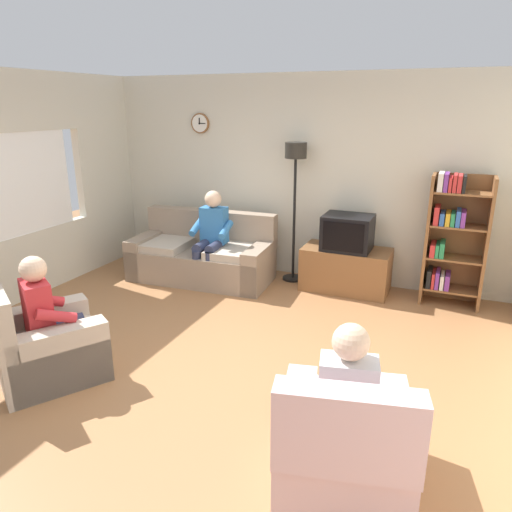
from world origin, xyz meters
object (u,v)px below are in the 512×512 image
Objects in this scene: person_on_couch at (211,233)px; couch at (203,257)px; person_in_right_armchair at (347,394)px; bookshelf at (452,236)px; person_in_left_armchair at (50,311)px; floor_lamp at (296,174)px; armchair_near_window at (44,347)px; tv at (348,232)px; armchair_near_bookshelf at (344,446)px; tv_stand at (346,269)px.

couch is at bearing 151.55° from person_on_couch.
person_on_couch is 1.11× the size of person_in_right_armchair.
bookshelf is 4.39m from person_in_left_armchair.
floor_lamp reaches higher than person_in_left_armchair.
person_in_right_armchair is at bearing -66.07° from floor_lamp.
person_in_left_armchair is at bearing 57.75° from armchair_near_window.
couch is 1.06× the size of floor_lamp.
floor_lamp is at bearing 179.11° from bookshelf.
floor_lamp is (-1.96, 0.03, 0.62)m from bookshelf.
floor_lamp is 3.43m from person_in_left_armchair.
couch is at bearing -172.36° from bookshelf.
armchair_near_bookshelf is at bearing -77.14° from tv.
person_in_right_armchair reaches higher than tv.
armchair_near_window is (-1.21, -3.19, -1.16)m from floor_lamp.
floor_lamp reaches higher than bookshelf.
bookshelf is 1.27× the size of person_on_couch.
floor_lamp is at bearing 69.30° from armchair_near_window.
armchair_near_window is 2.67m from person_on_couch.
person_on_couch is at bearing -149.77° from floor_lamp.
armchair_near_window is 1.05× the size of person_in_left_armchair.
person_in_right_armchair is (2.63, -0.21, 0.00)m from person_in_left_armchair.
armchair_near_bookshelf is at bearing -4.74° from armchair_near_window.
tv is (1.91, 0.33, 0.46)m from couch.
tv reaches higher than armchair_near_window.
tv is (0.00, -0.02, 0.50)m from tv_stand.
tv reaches higher than couch.
tv_stand is 1.39m from floor_lamp.
person_on_couch is at bearing -28.45° from couch.
floor_lamp is 1.34m from person_on_couch.
tv_stand is 3.40m from armchair_near_bookshelf.
armchair_near_window is (-0.04, -2.74, -0.02)m from couch.
bookshelf is (1.21, 0.07, 0.55)m from tv_stand.
armchair_near_bookshelf is 0.92× the size of person_in_left_armchair.
person_in_right_armchair reaches higher than armchair_near_window.
person_in_left_armchair is (-1.90, -3.02, 0.33)m from tv_stand.
floor_lamp reaches higher than person_in_right_armchair.
floor_lamp is 1.65× the size of person_in_left_armchair.
person_in_right_armchair is (0.73, -3.20, -0.17)m from tv.
person_on_couch reaches higher than tv.
tv is 0.54× the size of person_in_left_armchair.
couch is 1.78× the size of tv_stand.
tv_stand is at bearing 90.00° from tv.
couch is 1.75× the size of person_in_left_armchair.
armchair_near_window is (-1.95, -3.09, 0.01)m from tv_stand.
person_in_right_armchair is (-0.48, -3.30, -0.23)m from bookshelf.
tv_stand is 0.98× the size of person_in_left_armchair.
armchair_near_bookshelf is at bearing -66.34° from floor_lamp.
armchair_near_window is at bearing -135.02° from bookshelf.
bookshelf is at bearing 7.64° from couch.
tv is at bearing 57.55° from armchair_near_window.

